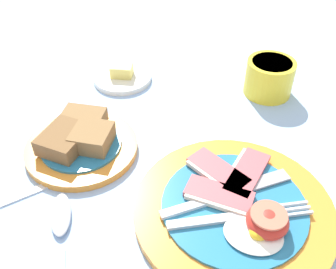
{
  "coord_description": "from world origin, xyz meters",
  "views": [
    {
      "loc": [
        0.09,
        -0.32,
        0.42
      ],
      "look_at": [
        -0.04,
        0.12,
        0.02
      ],
      "focal_mm": 42.0,
      "sensor_mm": 36.0,
      "label": 1
    }
  ],
  "objects_px": {
    "sugar_cup": "(269,76)",
    "butter_dish": "(122,76)",
    "breakfast_plate": "(236,208)",
    "teaspoon_near_cup": "(60,232)",
    "bread_plate": "(80,141)"
  },
  "relations": [
    {
      "from": "sugar_cup",
      "to": "teaspoon_near_cup",
      "type": "xyz_separation_m",
      "value": [
        -0.21,
        -0.39,
        -0.03
      ]
    },
    {
      "from": "breakfast_plate",
      "to": "butter_dish",
      "type": "xyz_separation_m",
      "value": [
        -0.26,
        0.25,
        -0.0
      ]
    },
    {
      "from": "breakfast_plate",
      "to": "bread_plate",
      "type": "xyz_separation_m",
      "value": [
        -0.25,
        0.05,
        0.01
      ]
    },
    {
      "from": "sugar_cup",
      "to": "teaspoon_near_cup",
      "type": "distance_m",
      "value": 0.44
    },
    {
      "from": "bread_plate",
      "to": "butter_dish",
      "type": "xyz_separation_m",
      "value": [
        -0.01,
        0.2,
        -0.01
      ]
    },
    {
      "from": "butter_dish",
      "to": "breakfast_plate",
      "type": "bearing_deg",
      "value": -43.67
    },
    {
      "from": "bread_plate",
      "to": "butter_dish",
      "type": "distance_m",
      "value": 0.2
    },
    {
      "from": "sugar_cup",
      "to": "teaspoon_near_cup",
      "type": "height_order",
      "value": "sugar_cup"
    },
    {
      "from": "breakfast_plate",
      "to": "teaspoon_near_cup",
      "type": "height_order",
      "value": "breakfast_plate"
    },
    {
      "from": "breakfast_plate",
      "to": "butter_dish",
      "type": "height_order",
      "value": "breakfast_plate"
    },
    {
      "from": "breakfast_plate",
      "to": "bread_plate",
      "type": "height_order",
      "value": "bread_plate"
    },
    {
      "from": "breakfast_plate",
      "to": "butter_dish",
      "type": "bearing_deg",
      "value": 136.33
    },
    {
      "from": "sugar_cup",
      "to": "butter_dish",
      "type": "xyz_separation_m",
      "value": [
        -0.27,
        -0.04,
        -0.03
      ]
    },
    {
      "from": "breakfast_plate",
      "to": "teaspoon_near_cup",
      "type": "relative_size",
      "value": 1.46
    },
    {
      "from": "breakfast_plate",
      "to": "sugar_cup",
      "type": "height_order",
      "value": "sugar_cup"
    }
  ]
}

